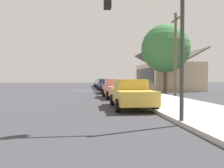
{
  "coord_description": "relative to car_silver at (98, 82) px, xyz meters",
  "views": [
    {
      "loc": [
        29.76,
        0.33,
        1.63
      ],
      "look_at": [
        -0.82,
        3.81,
        0.86
      ],
      "focal_mm": 34.68,
      "sensor_mm": 36.0,
      "label": 1
    }
  ],
  "objects": [
    {
      "name": "car_coral",
      "position": [
        31.36,
        -0.08,
        0.0
      ],
      "size": [
        4.86,
        2.05,
        1.59
      ],
      "rotation": [
        0.0,
        0.0,
        0.03
      ],
      "color": "#EA8C75",
      "rests_on": "ground"
    },
    {
      "name": "storefront_building",
      "position": [
        18.42,
        9.21,
        1.2
      ],
      "size": [
        12.0,
        6.94,
        5.64
      ],
      "color": "#CCB293",
      "rests_on": "ground"
    },
    {
      "name": "sidewalk_curb",
      "position": [
        19.85,
        2.83,
        -0.73
      ],
      "size": [
        60.0,
        4.2,
        0.16
      ],
      "primitive_type": "cube",
      "color": "beige",
      "rests_on": "ground"
    },
    {
      "name": "car_ivory",
      "position": [
        12.5,
        -0.03,
        0.0
      ],
      "size": [
        4.86,
        2.1,
        1.59
      ],
      "rotation": [
        0.0,
        0.0,
        0.01
      ],
      "color": "silver",
      "rests_on": "ground"
    },
    {
      "name": "car_mustard",
      "position": [
        37.77,
        -0.03,
        0.0
      ],
      "size": [
        4.55,
        2.12,
        1.59
      ],
      "rotation": [
        0.0,
        0.0,
        -0.01
      ],
      "color": "gold",
      "rests_on": "ground"
    },
    {
      "name": "car_navy",
      "position": [
        19.1,
        -0.02,
        0.0
      ],
      "size": [
        4.93,
        2.16,
        1.59
      ],
      "rotation": [
        0.0,
        0.0,
        0.05
      ],
      "color": "navy",
      "rests_on": "ground"
    },
    {
      "name": "utility_pole_wooden",
      "position": [
        30.9,
        5.43,
        3.11
      ],
      "size": [
        1.8,
        0.24,
        7.5
      ],
      "color": "brown",
      "rests_on": "ground"
    },
    {
      "name": "ground_plane",
      "position": [
        19.85,
        -2.77,
        -0.81
      ],
      "size": [
        120.0,
        120.0,
        0.0
      ],
      "primitive_type": "plane",
      "color": "#38383D"
    },
    {
      "name": "car_silver",
      "position": [
        0.0,
        0.0,
        0.0
      ],
      "size": [
        4.59,
        2.12,
        1.59
      ],
      "rotation": [
        0.0,
        0.0,
        -0.04
      ],
      "color": "silver",
      "rests_on": "ground"
    },
    {
      "name": "car_charcoal",
      "position": [
        25.33,
        0.03,
        0.0
      ],
      "size": [
        4.83,
        2.1,
        1.59
      ],
      "rotation": [
        0.0,
        0.0,
        -0.04
      ],
      "color": "#2D3035",
      "rests_on": "ground"
    },
    {
      "name": "fire_hydrant_red",
      "position": [
        29.92,
        1.43,
        -0.32
      ],
      "size": [
        0.22,
        0.22,
        0.71
      ],
      "color": "red",
      "rests_on": "sidewalk_curb"
    },
    {
      "name": "shade_tree",
      "position": [
        26.34,
        6.19,
        4.16
      ],
      "size": [
        5.33,
        5.33,
        7.66
      ],
      "color": "brown",
      "rests_on": "ground"
    },
    {
      "name": "car_seafoam",
      "position": [
        6.56,
        -0.15,
        0.0
      ],
      "size": [
        4.72,
        2.04,
        1.59
      ],
      "rotation": [
        0.0,
        0.0,
        0.01
      ],
      "color": "#9ED1BC",
      "rests_on": "ground"
    },
    {
      "name": "traffic_light_main",
      "position": [
        42.4,
        -0.23,
        2.68
      ],
      "size": [
        0.37,
        2.79,
        5.2
      ],
      "color": "#383833",
      "rests_on": "ground"
    }
  ]
}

